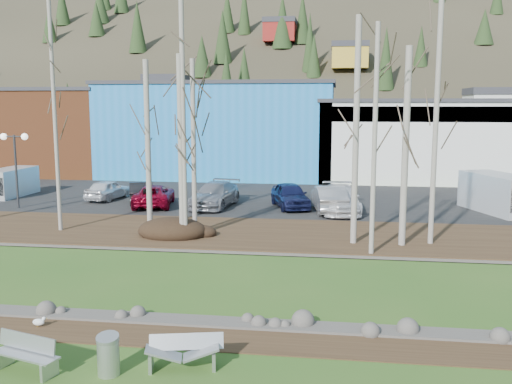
# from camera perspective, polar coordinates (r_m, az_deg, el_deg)

# --- Properties ---
(ground) EXTENTS (200.00, 200.00, 0.00)m
(ground) POSITION_cam_1_polar(r_m,az_deg,el_deg) (14.54, -10.79, -17.11)
(ground) COLOR #2E581B
(ground) RESTS_ON ground
(dirt_strip) EXTENTS (80.00, 1.80, 0.03)m
(dirt_strip) POSITION_cam_1_polar(r_m,az_deg,el_deg) (16.36, -8.36, -13.97)
(dirt_strip) COLOR #382616
(dirt_strip) RESTS_ON ground
(near_bank_rocks) EXTENTS (80.00, 0.80, 0.50)m
(near_bank_rocks) POSITION_cam_1_polar(r_m,az_deg,el_deg) (17.26, -7.40, -12.78)
(near_bank_rocks) COLOR #47423D
(near_bank_rocks) RESTS_ON ground
(river) EXTENTS (80.00, 8.00, 0.90)m
(river) POSITION_cam_1_polar(r_m,az_deg,el_deg) (21.01, -4.41, -8.77)
(river) COLOR black
(river) RESTS_ON ground
(far_bank_rocks) EXTENTS (80.00, 0.80, 0.46)m
(far_bank_rocks) POSITION_cam_1_polar(r_m,az_deg,el_deg) (24.87, -2.37, -5.98)
(far_bank_rocks) COLOR #47423D
(far_bank_rocks) RESTS_ON ground
(far_bank) EXTENTS (80.00, 7.00, 0.15)m
(far_bank) POSITION_cam_1_polar(r_m,az_deg,el_deg) (27.92, -1.18, -4.19)
(far_bank) COLOR #382616
(far_bank) RESTS_ON ground
(parking_lot) EXTENTS (80.00, 14.00, 0.14)m
(parking_lot) POSITION_cam_1_polar(r_m,az_deg,el_deg) (38.13, 1.34, -0.71)
(parking_lot) COLOR black
(parking_lot) RESTS_ON ground
(building_brick) EXTENTS (16.32, 12.24, 7.80)m
(building_brick) POSITION_cam_1_polar(r_m,az_deg,el_deg) (58.73, -20.97, 5.78)
(building_brick) COLOR brown
(building_brick) RESTS_ON ground
(building_blue) EXTENTS (20.40, 12.24, 8.30)m
(building_blue) POSITION_cam_1_polar(r_m,az_deg,el_deg) (52.44, -3.40, 6.33)
(building_blue) COLOR #237FD2
(building_blue) RESTS_ON ground
(building_white) EXTENTS (18.36, 12.24, 6.80)m
(building_white) POSITION_cam_1_polar(r_m,az_deg,el_deg) (51.99, 16.53, 5.15)
(building_white) COLOR silver
(building_white) RESTS_ON ground
(hillside) EXTENTS (160.00, 72.00, 35.00)m
(hillside) POSITION_cam_1_polar(r_m,az_deg,el_deg) (97.11, 5.60, 15.27)
(hillside) COLOR #312D1E
(hillside) RESTS_ON ground
(bench_intact) EXTENTS (1.81, 0.98, 0.87)m
(bench_intact) POSITION_cam_1_polar(r_m,az_deg,el_deg) (15.11, -21.98, -14.78)
(bench_intact) COLOR #B8BABD
(bench_intact) RESTS_ON ground
(bench_damaged) EXTENTS (1.87, 0.95, 0.79)m
(bench_damaged) POSITION_cam_1_polar(r_m,az_deg,el_deg) (14.38, -7.25, -15.56)
(bench_damaged) COLOR #B8BABD
(bench_damaged) RESTS_ON ground
(litter_bin) EXTENTS (0.54, 0.54, 0.89)m
(litter_bin) POSITION_cam_1_polar(r_m,az_deg,el_deg) (14.35, -14.55, -15.65)
(litter_bin) COLOR #B8BABD
(litter_bin) RESTS_ON ground
(seagull) EXTENTS (0.40, 0.22, 0.30)m
(seagull) POSITION_cam_1_polar(r_m,az_deg,el_deg) (17.80, -20.88, -12.03)
(seagull) COLOR gold
(seagull) RESTS_ON ground
(dirt_mound) EXTENTS (3.31, 2.34, 0.65)m
(dirt_mound) POSITION_cam_1_polar(r_m,az_deg,el_deg) (27.35, -8.37, -3.70)
(dirt_mound) COLOR black
(dirt_mound) RESTS_ON far_bank
(birch_1) EXTENTS (0.19, 0.19, 11.21)m
(birch_1) POSITION_cam_1_polar(r_m,az_deg,el_deg) (29.39, -19.48, 7.14)
(birch_1) COLOR #A49D94
(birch_1) RESTS_ON far_bank
(birch_2) EXTENTS (0.27, 0.27, 8.33)m
(birch_2) POSITION_cam_1_polar(r_m,az_deg,el_deg) (28.72, -10.76, 4.59)
(birch_2) COLOR #A49D94
(birch_2) RESTS_ON far_bank
(birch_3) EXTENTS (0.22, 0.22, 11.15)m
(birch_3) POSITION_cam_1_polar(r_m,az_deg,el_deg) (26.00, -7.29, 7.36)
(birch_3) COLOR #A49D94
(birch_3) RESTS_ON far_bank
(birch_4) EXTENTS (0.27, 0.27, 8.40)m
(birch_4) POSITION_cam_1_polar(r_m,az_deg,el_deg) (26.10, -7.51, 4.34)
(birch_4) COLOR #A49D94
(birch_4) RESTS_ON far_bank
(birch_5) EXTENTS (0.23, 0.23, 8.31)m
(birch_5) POSITION_cam_1_polar(r_m,az_deg,el_deg) (27.51, -6.26, 4.49)
(birch_5) COLOR #A49D94
(birch_5) RESTS_ON far_bank
(birch_6) EXTENTS (0.20, 0.20, 9.41)m
(birch_6) POSITION_cam_1_polar(r_m,az_deg,el_deg) (23.75, 11.77, 5.03)
(birch_6) COLOR #A49D94
(birch_6) RESTS_ON far_bank
(birch_7) EXTENTS (0.27, 0.27, 9.95)m
(birch_7) POSITION_cam_1_polar(r_m,az_deg,el_deg) (25.46, 9.97, 5.92)
(birch_7) COLOR #A49D94
(birch_7) RESTS_ON far_bank
(birch_8) EXTENTS (0.29, 0.29, 8.64)m
(birch_8) POSITION_cam_1_polar(r_m,az_deg,el_deg) (25.58, 14.72, 4.31)
(birch_8) COLOR #A49D94
(birch_8) RESTS_ON far_bank
(birch_9) EXTENTS (0.23, 0.23, 10.81)m
(birch_9) POSITION_cam_1_polar(r_m,az_deg,el_deg) (26.18, 17.55, 6.67)
(birch_9) COLOR #A49D94
(birch_9) RESTS_ON far_bank
(street_lamp) EXTENTS (1.72, 0.43, 4.50)m
(street_lamp) POSITION_cam_1_polar(r_m,az_deg,el_deg) (36.98, -22.97, 3.94)
(street_lamp) COLOR #262628
(street_lamp) RESTS_ON parking_lot
(car_0) EXTENTS (2.11, 4.03, 1.31)m
(car_0) POSITION_cam_1_polar(r_m,az_deg,el_deg) (38.69, -14.62, 0.23)
(car_0) COLOR white
(car_0) RESTS_ON parking_lot
(car_1) EXTENTS (2.81, 4.35, 1.36)m
(car_1) POSITION_cam_1_polar(r_m,az_deg,el_deg) (37.06, -11.44, 0.01)
(car_1) COLOR black
(car_1) RESTS_ON parking_lot
(car_2) EXTENTS (3.00, 5.04, 1.31)m
(car_2) POSITION_cam_1_polar(r_m,az_deg,el_deg) (35.60, -10.16, -0.34)
(car_2) COLOR maroon
(car_2) RESTS_ON parking_lot
(car_3) EXTENTS (2.63, 5.31, 1.48)m
(car_3) POSITION_cam_1_polar(r_m,az_deg,el_deg) (34.87, -4.13, -0.27)
(car_3) COLOR #919298
(car_3) RESTS_ON parking_lot
(car_4) EXTENTS (3.05, 4.73, 1.50)m
(car_4) POSITION_cam_1_polar(r_m,az_deg,el_deg) (34.54, 3.44, -0.33)
(car_4) COLOR #181D4A
(car_4) RESTS_ON parking_lot
(car_5) EXTENTS (2.38, 4.89, 1.54)m
(car_5) POSITION_cam_1_polar(r_m,az_deg,el_deg) (33.45, 7.30, -0.65)
(car_5) COLOR #A6A5A7
(car_5) RESTS_ON parking_lot
(car_6) EXTENTS (2.53, 5.39, 1.52)m
(car_6) POSITION_cam_1_polar(r_m,az_deg,el_deg) (33.42, 8.41, -0.70)
(car_6) COLOR white
(car_6) RESTS_ON parking_lot
(van_white) EXTENTS (3.71, 5.43, 2.19)m
(van_white) POSITION_cam_1_polar(r_m,az_deg,el_deg) (35.75, 23.24, -0.16)
(van_white) COLOR silver
(van_white) RESTS_ON parking_lot
(van_grey) EXTENTS (1.90, 4.34, 1.88)m
(van_grey) POSITION_cam_1_polar(r_m,az_deg,el_deg) (42.20, -23.46, 0.86)
(van_grey) COLOR silver
(van_grey) RESTS_ON parking_lot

